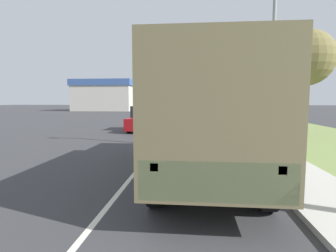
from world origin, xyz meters
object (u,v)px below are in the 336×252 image
object	(u,v)px
car_nearest_ahead	(144,120)
car_second_ahead	(192,113)
car_fourth_ahead	(176,107)
car_third_ahead	(194,109)
military_truck	(206,113)
lamp_post	(268,41)

from	to	relation	value
car_nearest_ahead	car_second_ahead	distance (m)	13.43
car_second_ahead	car_fourth_ahead	distance (m)	24.92
car_second_ahead	car_third_ahead	distance (m)	16.40
military_truck	car_second_ahead	bearing A→B (deg)	91.06
lamp_post	car_fourth_ahead	bearing A→B (deg)	98.19
car_third_ahead	lamp_post	xyz separation A→B (m)	(2.78, -36.98, 3.72)
car_second_ahead	car_fourth_ahead	size ratio (longest dim) A/B	1.06
car_third_ahead	military_truck	bearing A→B (deg)	-89.63
car_third_ahead	lamp_post	distance (m)	37.27
car_second_ahead	car_third_ahead	world-z (taller)	car_third_ahead
military_truck	car_second_ahead	distance (m)	23.99
military_truck	car_nearest_ahead	bearing A→B (deg)	109.21
military_truck	car_third_ahead	world-z (taller)	military_truck
car_nearest_ahead	lamp_post	bearing A→B (deg)	-50.09
car_second_ahead	lamp_post	distance (m)	21.13
military_truck	car_fourth_ahead	distance (m)	48.81
car_nearest_ahead	car_fourth_ahead	bearing A→B (deg)	90.26
car_second_ahead	lamp_post	bearing A→B (deg)	-81.80
military_truck	car_third_ahead	distance (m)	40.38
car_third_ahead	car_second_ahead	bearing A→B (deg)	-90.64
car_third_ahead	car_nearest_ahead	bearing A→B (deg)	-96.90
car_fourth_ahead	lamp_post	size ratio (longest dim) A/B	0.60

